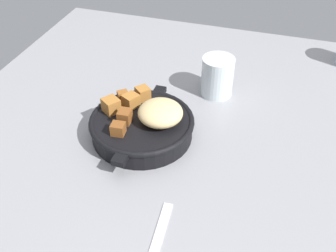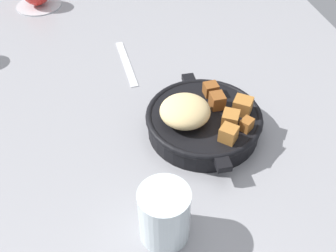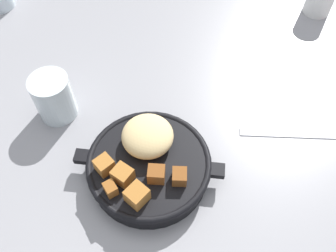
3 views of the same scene
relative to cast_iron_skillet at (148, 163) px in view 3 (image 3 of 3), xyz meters
The scene contains 4 objects.
ground_plane 9.90cm from the cast_iron_skillet, 51.74° to the left, with size 119.52×100.99×2.40cm, color gray.
cast_iron_skillet is the anchor object (origin of this frame).
butter_knife 27.25cm from the cast_iron_skillet, 23.69° to the left, with size 18.00×1.60×0.36cm, color silver.
water_glass_tall 22.28cm from the cast_iron_skillet, 150.61° to the left, with size 7.36×7.36×9.17cm, color silver.
Camera 3 is at (1.27, -36.50, 58.21)cm, focal length 39.44 mm.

